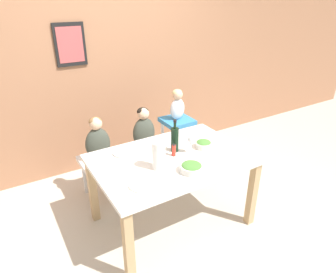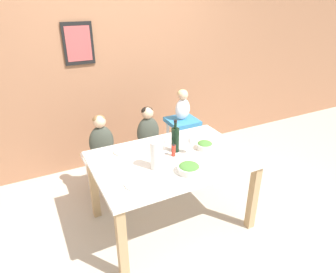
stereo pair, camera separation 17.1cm
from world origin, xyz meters
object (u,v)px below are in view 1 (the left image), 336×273
(chair_right_highchair, at_px, (177,131))
(wine_bottle, at_px, (175,139))
(wine_glass_near, at_px, (191,140))
(chair_far_left, at_px, (100,165))
(salad_bowl_large, at_px, (191,167))
(dinner_plate_back_left, at_px, (125,152))
(person_baby_right, at_px, (177,104))
(person_child_left, at_px, (97,140))
(wine_glass_far, at_px, (165,140))
(dinner_plate_front_left, at_px, (143,184))
(chair_far_center, at_px, (145,153))
(person_child_center, at_px, (144,129))
(salad_bowl_small, at_px, (204,144))
(paper_towel_roll, at_px, (159,155))

(chair_right_highchair, relative_size, wine_bottle, 2.29)
(wine_glass_near, bearing_deg, chair_far_left, 129.61)
(wine_glass_near, xyz_separation_m, salad_bowl_large, (-0.18, -0.26, -0.09))
(wine_glass_near, xyz_separation_m, dinner_plate_back_left, (-0.53, 0.32, -0.12))
(chair_right_highchair, xyz_separation_m, person_baby_right, (0.00, 0.00, 0.35))
(chair_far_left, distance_m, person_child_left, 0.31)
(person_child_left, relative_size, person_baby_right, 1.34)
(wine_glass_far, bearing_deg, wine_glass_near, -32.37)
(person_child_left, relative_size, dinner_plate_front_left, 2.11)
(person_child_left, bearing_deg, chair_far_center, -0.07)
(person_child_center, distance_m, person_baby_right, 0.49)
(salad_bowl_large, distance_m, salad_bowl_small, 0.45)
(person_child_left, bearing_deg, wine_glass_far, -56.05)
(person_child_center, bearing_deg, chair_far_left, -179.93)
(chair_right_highchair, distance_m, dinner_plate_back_left, 0.99)
(wine_glass_far, xyz_separation_m, salad_bowl_large, (0.02, -0.40, -0.09))
(person_baby_right, bearing_deg, person_child_center, -179.95)
(wine_bottle, distance_m, salad_bowl_large, 0.39)
(salad_bowl_small, height_order, dinner_plate_back_left, salad_bowl_small)
(chair_far_center, bearing_deg, salad_bowl_large, -94.44)
(person_baby_right, bearing_deg, person_child_left, -179.98)
(dinner_plate_back_left, bearing_deg, chair_far_left, 103.80)
(chair_right_highchair, height_order, wine_bottle, wine_bottle)
(paper_towel_roll, bearing_deg, dinner_plate_back_left, 108.88)
(wine_glass_far, height_order, salad_bowl_large, wine_glass_far)
(dinner_plate_front_left, bearing_deg, person_baby_right, 46.35)
(chair_far_center, xyz_separation_m, person_child_center, (0.00, 0.00, 0.31))
(person_baby_right, bearing_deg, dinner_plate_front_left, -133.65)
(chair_far_center, bearing_deg, dinner_plate_front_left, -117.12)
(chair_right_highchair, xyz_separation_m, wine_glass_far, (-0.55, -0.64, 0.29))
(person_child_center, xyz_separation_m, salad_bowl_small, (0.26, -0.75, 0.07))
(wine_bottle, bearing_deg, salad_bowl_large, -100.85)
(person_child_center, height_order, person_baby_right, person_baby_right)
(chair_far_center, xyz_separation_m, wine_glass_near, (0.10, -0.77, 0.46))
(wine_glass_far, relative_size, dinner_plate_front_left, 0.77)
(chair_far_center, distance_m, person_baby_right, 0.69)
(paper_towel_roll, height_order, salad_bowl_large, paper_towel_roll)
(person_baby_right, relative_size, dinner_plate_front_left, 1.58)
(paper_towel_roll, distance_m, dinner_plate_front_left, 0.30)
(chair_far_center, bearing_deg, chair_right_highchair, 0.00)
(person_child_center, relative_size, person_baby_right, 1.34)
(paper_towel_roll, height_order, dinner_plate_back_left, paper_towel_roll)
(chair_far_center, height_order, dinner_plate_front_left, dinner_plate_front_left)
(chair_far_left, height_order, wine_bottle, wine_bottle)
(chair_right_highchair, bearing_deg, person_child_center, 179.92)
(person_baby_right, distance_m, wine_glass_far, 0.85)
(person_child_left, bearing_deg, dinner_plate_back_left, -76.22)
(paper_towel_roll, xyz_separation_m, salad_bowl_small, (0.55, 0.11, -0.09))
(wine_glass_far, bearing_deg, person_child_left, 123.95)
(salad_bowl_small, bearing_deg, wine_glass_near, -172.01)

